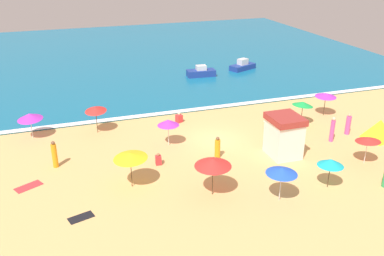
{
  "coord_description": "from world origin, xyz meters",
  "views": [
    {
      "loc": [
        -10.75,
        -26.3,
        13.19
      ],
      "look_at": [
        -1.56,
        0.95,
        0.8
      ],
      "focal_mm": 39.71,
      "sensor_mm": 36.0,
      "label": 1
    }
  ],
  "objects_px": {
    "beach_umbrella_0": "(168,122)",
    "beachgoer_1": "(55,155)",
    "beachgoer_0": "(332,130)",
    "beachgoer_7": "(158,160)",
    "beachgoer_3": "(217,148)",
    "beach_umbrella_3": "(326,95)",
    "beach_umbrella_4": "(30,116)",
    "beach_umbrella_9": "(96,109)",
    "beachgoer_4": "(348,125)",
    "small_boat_0": "(201,72)",
    "small_boat_1": "(243,66)",
    "beach_tent": "(379,129)",
    "beachgoer_6": "(179,118)",
    "beach_umbrella_2": "(368,139)",
    "beach_umbrella_7": "(213,162)",
    "beach_umbrella_1": "(303,104)",
    "beach_umbrella_6": "(331,162)",
    "beach_umbrella_8": "(282,171)",
    "lifeguard_cabana": "(284,135)",
    "beach_umbrella_5": "(130,156)"
  },
  "relations": [
    {
      "from": "beach_umbrella_1",
      "to": "beach_tent",
      "type": "distance_m",
      "value": 5.87
    },
    {
      "from": "small_boat_0",
      "to": "small_boat_1",
      "type": "bearing_deg",
      "value": 10.77
    },
    {
      "from": "beach_tent",
      "to": "beachgoer_6",
      "type": "bearing_deg",
      "value": 149.33
    },
    {
      "from": "beach_umbrella_0",
      "to": "beachgoer_4",
      "type": "bearing_deg",
      "value": -10.43
    },
    {
      "from": "lifeguard_cabana",
      "to": "beachgoer_4",
      "type": "xyz_separation_m",
      "value": [
        6.44,
        1.54,
        -0.7
      ]
    },
    {
      "from": "beachgoer_1",
      "to": "beachgoer_4",
      "type": "bearing_deg",
      "value": -4.39
    },
    {
      "from": "beach_umbrella_4",
      "to": "beachgoer_0",
      "type": "xyz_separation_m",
      "value": [
        20.72,
        -7.58,
        -0.8
      ]
    },
    {
      "from": "beachgoer_4",
      "to": "beachgoer_6",
      "type": "xyz_separation_m",
      "value": [
        -11.41,
        6.35,
        -0.41
      ]
    },
    {
      "from": "beach_tent",
      "to": "beachgoer_4",
      "type": "xyz_separation_m",
      "value": [
        -1.68,
        1.42,
        0.03
      ]
    },
    {
      "from": "small_boat_0",
      "to": "small_boat_1",
      "type": "height_order",
      "value": "small_boat_1"
    },
    {
      "from": "beachgoer_0",
      "to": "beachgoer_1",
      "type": "height_order",
      "value": "beachgoer_0"
    },
    {
      "from": "beachgoer_0",
      "to": "small_boat_1",
      "type": "bearing_deg",
      "value": 84.22
    },
    {
      "from": "beachgoer_1",
      "to": "beach_umbrella_4",
      "type": "bearing_deg",
      "value": 105.44
    },
    {
      "from": "small_boat_1",
      "to": "beach_umbrella_4",
      "type": "bearing_deg",
      "value": -152.04
    },
    {
      "from": "beach_umbrella_7",
      "to": "beach_umbrella_4",
      "type": "bearing_deg",
      "value": 130.44
    },
    {
      "from": "beachgoer_4",
      "to": "beach_umbrella_0",
      "type": "bearing_deg",
      "value": 169.57
    },
    {
      "from": "beach_umbrella_9",
      "to": "beachgoer_7",
      "type": "xyz_separation_m",
      "value": [
        3.12,
        -6.53,
        -1.57
      ]
    },
    {
      "from": "small_boat_0",
      "to": "beach_umbrella_7",
      "type": "bearing_deg",
      "value": -108.2
    },
    {
      "from": "beach_umbrella_4",
      "to": "small_boat_0",
      "type": "distance_m",
      "value": 20.53
    },
    {
      "from": "beachgoer_3",
      "to": "beachgoer_7",
      "type": "distance_m",
      "value": 4.04
    },
    {
      "from": "beachgoer_3",
      "to": "beach_umbrella_3",
      "type": "bearing_deg",
      "value": 21.04
    },
    {
      "from": "beach_umbrella_1",
      "to": "beachgoer_1",
      "type": "relative_size",
      "value": 1.1
    },
    {
      "from": "beachgoer_7",
      "to": "beach_umbrella_0",
      "type": "bearing_deg",
      "value": 61.41
    },
    {
      "from": "beach_umbrella_6",
      "to": "beach_umbrella_9",
      "type": "relative_size",
      "value": 0.97
    },
    {
      "from": "beachgoer_7",
      "to": "small_boat_1",
      "type": "relative_size",
      "value": 0.24
    },
    {
      "from": "beach_tent",
      "to": "beachgoer_6",
      "type": "xyz_separation_m",
      "value": [
        -13.09,
        7.76,
        -0.39
      ]
    },
    {
      "from": "beachgoer_1",
      "to": "beach_umbrella_2",
      "type": "bearing_deg",
      "value": -17.18
    },
    {
      "from": "beach_umbrella_0",
      "to": "beachgoer_6",
      "type": "height_order",
      "value": "beach_umbrella_0"
    },
    {
      "from": "beach_umbrella_0",
      "to": "beach_umbrella_5",
      "type": "relative_size",
      "value": 0.71
    },
    {
      "from": "beachgoer_4",
      "to": "small_boat_1",
      "type": "relative_size",
      "value": 0.49
    },
    {
      "from": "beach_umbrella_2",
      "to": "beach_umbrella_7",
      "type": "distance_m",
      "value": 10.87
    },
    {
      "from": "beach_umbrella_3",
      "to": "beachgoer_3",
      "type": "xyz_separation_m",
      "value": [
        -11.39,
        -4.38,
        -1.09
      ]
    },
    {
      "from": "beach_umbrella_0",
      "to": "beachgoer_1",
      "type": "xyz_separation_m",
      "value": [
        -7.81,
        -0.83,
        -0.88
      ]
    },
    {
      "from": "small_boat_1",
      "to": "beach_umbrella_6",
      "type": "bearing_deg",
      "value": -103.65
    },
    {
      "from": "beachgoer_7",
      "to": "small_boat_0",
      "type": "distance_m",
      "value": 20.39
    },
    {
      "from": "beach_umbrella_0",
      "to": "beachgoer_7",
      "type": "height_order",
      "value": "beach_umbrella_0"
    },
    {
      "from": "beach_umbrella_2",
      "to": "beach_umbrella_9",
      "type": "xyz_separation_m",
      "value": [
        -16.01,
        10.69,
        0.19
      ]
    },
    {
      "from": "beach_umbrella_4",
      "to": "small_boat_0",
      "type": "xyz_separation_m",
      "value": [
        17.28,
        11.02,
        -1.2
      ]
    },
    {
      "from": "lifeguard_cabana",
      "to": "beach_umbrella_7",
      "type": "bearing_deg",
      "value": -153.66
    },
    {
      "from": "beach_umbrella_7",
      "to": "small_boat_1",
      "type": "relative_size",
      "value": 0.88
    },
    {
      "from": "beach_umbrella_7",
      "to": "beachgoer_3",
      "type": "distance_m",
      "value": 4.82
    },
    {
      "from": "beach_umbrella_2",
      "to": "beachgoer_6",
      "type": "xyz_separation_m",
      "value": [
        -9.48,
        10.67,
        -1.38
      ]
    },
    {
      "from": "beach_tent",
      "to": "small_boat_0",
      "type": "height_order",
      "value": "beach_tent"
    },
    {
      "from": "beach_umbrella_3",
      "to": "beach_umbrella_2",
      "type": "bearing_deg",
      "value": -107.02
    },
    {
      "from": "beach_umbrella_1",
      "to": "beachgoer_3",
      "type": "distance_m",
      "value": 9.2
    },
    {
      "from": "beach_umbrella_8",
      "to": "beachgoer_6",
      "type": "distance_m",
      "value": 13.05
    },
    {
      "from": "beachgoer_0",
      "to": "beachgoer_7",
      "type": "bearing_deg",
      "value": 177.62
    },
    {
      "from": "beach_umbrella_4",
      "to": "beach_umbrella_9",
      "type": "distance_m",
      "value": 4.73
    },
    {
      "from": "beach_umbrella_4",
      "to": "beach_umbrella_8",
      "type": "relative_size",
      "value": 1.07
    },
    {
      "from": "beach_umbrella_2",
      "to": "beach_umbrella_4",
      "type": "height_order",
      "value": "beach_umbrella_4"
    }
  ]
}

